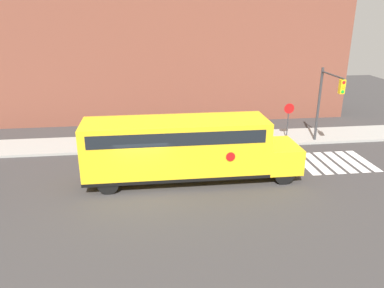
{
  "coord_description": "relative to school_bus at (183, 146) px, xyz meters",
  "views": [
    {
      "loc": [
        0.35,
        -16.65,
        8.27
      ],
      "look_at": [
        2.57,
        1.25,
        1.75
      ],
      "focal_mm": 35.0,
      "sensor_mm": 36.0,
      "label": 1
    }
  ],
  "objects": [
    {
      "name": "building_backdrop",
      "position": [
        -2.07,
        12.25,
        5.13
      ],
      "size": [
        32.0,
        4.0,
        13.91
      ],
      "color": "brown",
      "rests_on": "ground"
    },
    {
      "name": "traffic_light",
      "position": [
        9.21,
        3.84,
        1.4
      ],
      "size": [
        0.28,
        2.79,
        4.87
      ],
      "color": "#38383A",
      "rests_on": "ground"
    },
    {
      "name": "crosswalk_stripes",
      "position": [
        8.84,
        1.25,
        -1.82
      ],
      "size": [
        4.0,
        3.2,
        0.01
      ],
      "color": "white",
      "rests_on": "ground"
    },
    {
      "name": "sidewalk_strip",
      "position": [
        -2.07,
        5.75,
        -1.75
      ],
      "size": [
        44.0,
        3.0,
        0.15
      ],
      "color": "#9E9E99",
      "rests_on": "ground"
    },
    {
      "name": "school_bus",
      "position": [
        0.0,
        0.0,
        0.0
      ],
      "size": [
        10.8,
        2.57,
        3.18
      ],
      "color": "yellow",
      "rests_on": "ground"
    },
    {
      "name": "ground_plane",
      "position": [
        -2.07,
        -0.75,
        -1.82
      ],
      "size": [
        60.0,
        60.0,
        0.0
      ],
      "primitive_type": "plane",
      "color": "#3A3838"
    },
    {
      "name": "stop_sign",
      "position": [
        7.41,
        5.13,
        -0.15
      ],
      "size": [
        0.66,
        0.1,
        2.55
      ],
      "color": "#38383A",
      "rests_on": "ground"
    }
  ]
}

